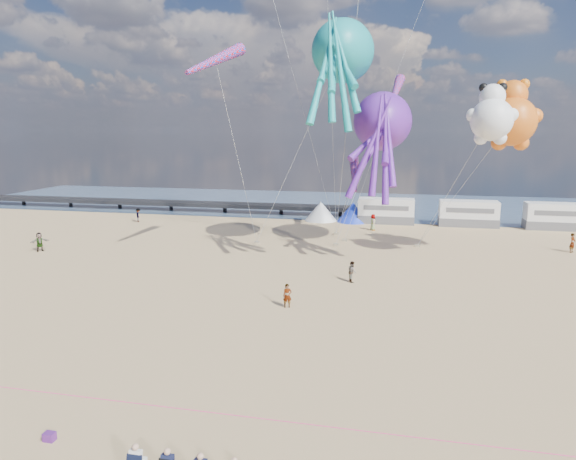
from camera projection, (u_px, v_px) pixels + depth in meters
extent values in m
plane|color=tan|center=(238.00, 358.00, 25.36)|extent=(120.00, 120.00, 0.00)
plane|color=#39516D|center=(349.00, 204.00, 78.10)|extent=(120.00, 120.00, 0.00)
cube|color=black|center=(145.00, 202.00, 73.22)|extent=(60.00, 3.00, 0.50)
cube|color=silver|center=(386.00, 211.00, 62.18)|extent=(6.60, 2.50, 3.00)
cube|color=silver|center=(468.00, 213.00, 60.19)|extent=(6.60, 2.50, 3.00)
cube|color=silver|center=(556.00, 216.00, 58.21)|extent=(6.60, 2.50, 3.00)
cone|color=white|center=(321.00, 211.00, 63.91)|extent=(4.00, 4.00, 2.40)
cone|color=#1933CC|center=(353.00, 212.00, 63.07)|extent=(4.00, 4.00, 2.40)
cube|color=#531E70|center=(49.00, 437.00, 18.60)|extent=(0.40, 0.30, 0.32)
cylinder|color=#F2338C|center=(200.00, 411.00, 20.56)|extent=(34.00, 0.03, 0.03)
imported|color=tan|center=(287.00, 296.00, 32.56)|extent=(0.65, 0.53, 1.53)
imported|color=#7F6659|center=(352.00, 271.00, 38.08)|extent=(0.73, 0.89, 1.56)
imported|color=#7F6659|center=(138.00, 215.00, 63.13)|extent=(0.95, 1.01, 1.66)
imported|color=#7F6659|center=(40.00, 242.00, 47.66)|extent=(1.00, 1.09, 1.78)
imported|color=#7F6659|center=(573.00, 243.00, 47.20)|extent=(1.48, 1.63, 1.81)
imported|color=#7F6659|center=(373.00, 222.00, 57.75)|extent=(0.58, 0.75, 1.83)
cube|color=gray|center=(257.00, 242.00, 51.06)|extent=(0.50, 0.35, 0.22)
cube|color=gray|center=(336.00, 244.00, 50.18)|extent=(0.50, 0.35, 0.22)
cube|color=gray|center=(417.00, 246.00, 49.62)|extent=(0.50, 0.35, 0.22)
cube|color=gray|center=(345.00, 240.00, 52.19)|extent=(0.50, 0.35, 0.22)
cube|color=gray|center=(336.00, 234.00, 55.39)|extent=(0.50, 0.35, 0.22)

